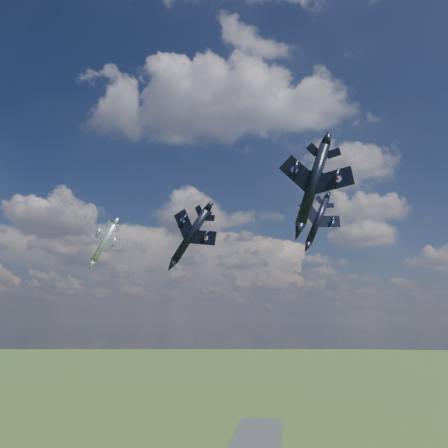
% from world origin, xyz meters
% --- Properties ---
extents(jet_lead_navy, '(15.53, 18.86, 9.67)m').
position_xyz_m(jet_lead_navy, '(1.61, 14.28, 81.19)').
color(jet_lead_navy, black).
extents(jet_right_navy, '(16.42, 19.28, 7.20)m').
position_xyz_m(jet_right_navy, '(24.21, -6.52, 84.08)').
color(jet_right_navy, black).
extents(jet_high_navy, '(16.64, 19.11, 7.79)m').
position_xyz_m(jet_high_navy, '(27.34, 31.86, 87.27)').
color(jet_high_navy, black).
extents(jet_left_silver, '(12.20, 15.17, 7.48)m').
position_xyz_m(jet_left_silver, '(-21.66, 26.51, 82.48)').
color(jet_left_silver, '#A5A7B0').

